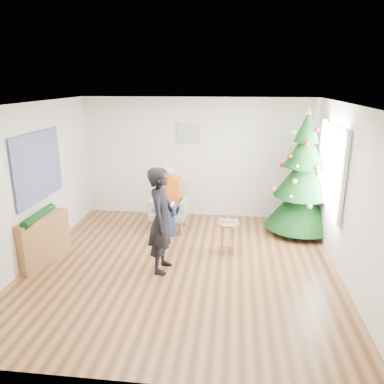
# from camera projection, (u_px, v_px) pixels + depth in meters

# --- Properties ---
(floor) EXTENTS (5.00, 5.00, 0.00)m
(floor) POSITION_uv_depth(u_px,v_px,m) (182.00, 266.00, 6.15)
(floor) COLOR brown
(floor) RESTS_ON ground
(ceiling) EXTENTS (5.00, 5.00, 0.00)m
(ceiling) POSITION_uv_depth(u_px,v_px,m) (180.00, 104.00, 5.41)
(ceiling) COLOR white
(ceiling) RESTS_ON wall_back
(wall_back) EXTENTS (5.00, 0.00, 5.00)m
(wall_back) POSITION_uv_depth(u_px,v_px,m) (198.00, 158.00, 8.16)
(wall_back) COLOR silver
(wall_back) RESTS_ON floor
(wall_front) EXTENTS (5.00, 0.00, 5.00)m
(wall_front) POSITION_uv_depth(u_px,v_px,m) (142.00, 268.00, 3.40)
(wall_front) COLOR silver
(wall_front) RESTS_ON floor
(wall_left) EXTENTS (0.00, 5.00, 5.00)m
(wall_left) POSITION_uv_depth(u_px,v_px,m) (29.00, 185.00, 6.06)
(wall_left) COLOR silver
(wall_left) RESTS_ON floor
(wall_right) EXTENTS (0.00, 5.00, 5.00)m
(wall_right) POSITION_uv_depth(u_px,v_px,m) (349.00, 196.00, 5.50)
(wall_right) COLOR silver
(wall_right) RESTS_ON floor
(window_panel) EXTENTS (0.04, 1.30, 1.40)m
(window_panel) POSITION_uv_depth(u_px,v_px,m) (332.00, 168.00, 6.40)
(window_panel) COLOR white
(window_panel) RESTS_ON wall_right
(curtains) EXTENTS (0.05, 1.75, 1.50)m
(curtains) POSITION_uv_depth(u_px,v_px,m) (330.00, 168.00, 6.40)
(curtains) COLOR white
(curtains) RESTS_ON wall_right
(christmas_tree) EXTENTS (1.37, 1.37, 2.48)m
(christmas_tree) POSITION_uv_depth(u_px,v_px,m) (303.00, 178.00, 7.23)
(christmas_tree) COLOR #3F2816
(christmas_tree) RESTS_ON floor
(stool) EXTENTS (0.39, 0.39, 0.58)m
(stool) POSITION_uv_depth(u_px,v_px,m) (228.00, 237.00, 6.55)
(stool) COLOR brown
(stool) RESTS_ON floor
(laptop) EXTENTS (0.33, 0.22, 0.03)m
(laptop) POSITION_uv_depth(u_px,v_px,m) (228.00, 221.00, 6.46)
(laptop) COLOR silver
(laptop) RESTS_ON stool
(armchair) EXTENTS (0.79, 0.73, 0.99)m
(armchair) POSITION_uv_depth(u_px,v_px,m) (170.00, 212.00, 7.60)
(armchair) COLOR gray
(armchair) RESTS_ON floor
(seated_person) EXTENTS (0.43, 0.61, 1.30)m
(seated_person) POSITION_uv_depth(u_px,v_px,m) (169.00, 199.00, 7.47)
(seated_person) COLOR navy
(seated_person) RESTS_ON armchair
(standing_man) EXTENTS (0.45, 0.64, 1.69)m
(standing_man) POSITION_uv_depth(u_px,v_px,m) (162.00, 220.00, 5.82)
(standing_man) COLOR black
(standing_man) RESTS_ON floor
(game_controller) EXTENTS (0.04, 0.13, 0.04)m
(game_controller) POSITION_uv_depth(u_px,v_px,m) (172.00, 204.00, 5.69)
(game_controller) COLOR white
(game_controller) RESTS_ON standing_man
(console) EXTENTS (0.59, 1.04, 0.80)m
(console) POSITION_uv_depth(u_px,v_px,m) (42.00, 240.00, 6.20)
(console) COLOR brown
(console) RESTS_ON floor
(garland) EXTENTS (0.14, 0.90, 0.14)m
(garland) POSITION_uv_depth(u_px,v_px,m) (39.00, 216.00, 6.08)
(garland) COLOR black
(garland) RESTS_ON console
(tapestry) EXTENTS (0.03, 1.50, 1.15)m
(tapestry) POSITION_uv_depth(u_px,v_px,m) (38.00, 166.00, 6.27)
(tapestry) COLOR black
(tapestry) RESTS_ON wall_left
(framed_picture) EXTENTS (0.52, 0.05, 0.42)m
(framed_picture) POSITION_uv_depth(u_px,v_px,m) (188.00, 133.00, 7.99)
(framed_picture) COLOR tan
(framed_picture) RESTS_ON wall_back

